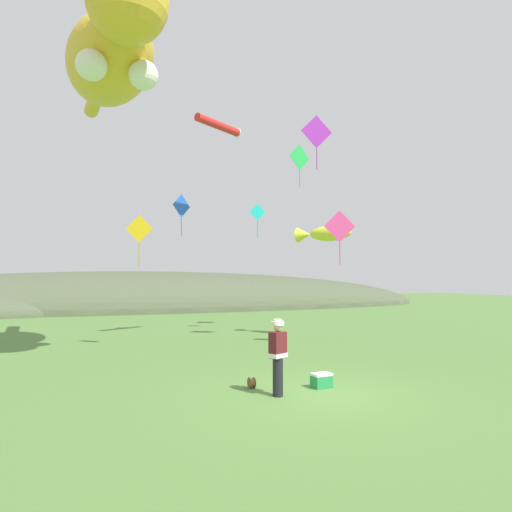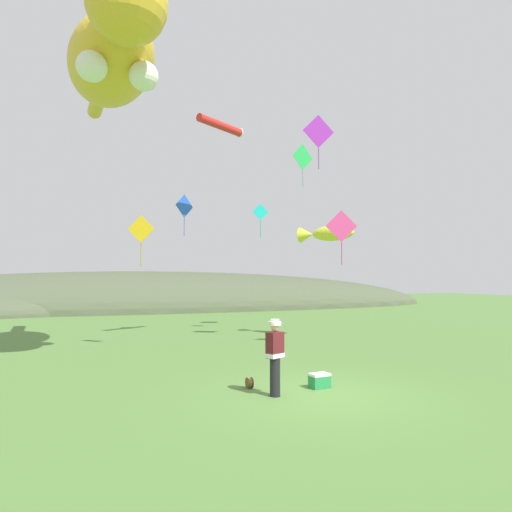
# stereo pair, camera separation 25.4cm
# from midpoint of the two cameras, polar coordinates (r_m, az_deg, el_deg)

# --- Properties ---
(ground_plane) EXTENTS (120.00, 120.00, 0.00)m
(ground_plane) POSITION_cam_midpoint_polar(r_m,az_deg,el_deg) (11.22, 6.97, -16.86)
(ground_plane) COLOR #517A38
(distant_hill_ridge) EXTENTS (59.41, 16.26, 6.82)m
(distant_hill_ridge) POSITION_cam_midpoint_polar(r_m,az_deg,el_deg) (42.65, -16.58, -6.40)
(distant_hill_ridge) COLOR #4C563D
(distant_hill_ridge) RESTS_ON ground
(festival_attendant) EXTENTS (0.49, 0.42, 1.77)m
(festival_attendant) POSITION_cam_midpoint_polar(r_m,az_deg,el_deg) (10.84, 2.06, -12.22)
(festival_attendant) COLOR black
(festival_attendant) RESTS_ON ground
(kite_spool) EXTENTS (0.14, 0.27, 0.27)m
(kite_spool) POSITION_cam_midpoint_polar(r_m,az_deg,el_deg) (11.76, -1.19, -15.56)
(kite_spool) COLOR olive
(kite_spool) RESTS_ON ground
(picnic_cooler) EXTENTS (0.52, 0.38, 0.36)m
(picnic_cooler) POSITION_cam_midpoint_polar(r_m,az_deg,el_deg) (11.89, 7.56, -15.16)
(picnic_cooler) COLOR #268C4C
(picnic_cooler) RESTS_ON ground
(kite_giant_cat) EXTENTS (3.31, 10.04, 3.05)m
(kite_giant_cat) POSITION_cam_midpoint_polar(r_m,az_deg,el_deg) (17.30, -17.92, 23.00)
(kite_giant_cat) COLOR gold
(kite_fish_windsock) EXTENTS (2.19, 2.62, 0.83)m
(kite_fish_windsock) POSITION_cam_midpoint_polar(r_m,az_deg,el_deg) (21.35, 8.19, 2.81)
(kite_fish_windsock) COLOR yellow
(kite_tube_streamer) EXTENTS (2.47, 1.73, 0.44)m
(kite_tube_streamer) POSITION_cam_midpoint_polar(r_m,az_deg,el_deg) (21.10, -5.02, 15.95)
(kite_tube_streamer) COLOR red
(kite_diamond_blue) EXTENTS (0.97, 0.62, 2.04)m
(kite_diamond_blue) POSITION_cam_midpoint_polar(r_m,az_deg,el_deg) (22.48, -9.62, 6.15)
(kite_diamond_blue) COLOR blue
(kite_diamond_green) EXTENTS (1.34, 0.41, 2.29)m
(kite_diamond_green) POSITION_cam_midpoint_polar(r_m,az_deg,el_deg) (24.63, 5.17, 12.17)
(kite_diamond_green) COLOR green
(kite_diamond_pink) EXTENTS (1.22, 0.37, 2.17)m
(kite_diamond_pink) POSITION_cam_midpoint_polar(r_m,az_deg,el_deg) (18.37, 10.02, 3.63)
(kite_diamond_pink) COLOR #E53F8C
(kite_diamond_gold) EXTENTS (0.97, 0.49, 1.97)m
(kite_diamond_gold) POSITION_cam_midpoint_polar(r_m,az_deg,el_deg) (18.19, -14.78, 3.24)
(kite_diamond_gold) COLOR yellow
(kite_diamond_violet) EXTENTS (1.39, 0.14, 2.29)m
(kite_diamond_violet) POSITION_cam_midpoint_polar(r_m,az_deg,el_deg) (19.85, 7.20, 15.13)
(kite_diamond_violet) COLOR purple
(kite_diamond_teal) EXTENTS (0.85, 0.08, 1.75)m
(kite_diamond_teal) POSITION_cam_midpoint_polar(r_m,az_deg,el_deg) (23.38, -0.13, 5.46)
(kite_diamond_teal) COLOR #19BFBF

